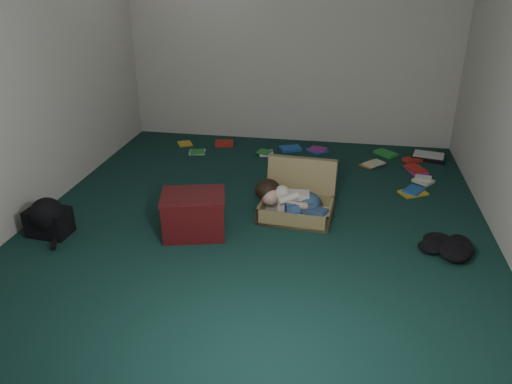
% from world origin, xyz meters
% --- Properties ---
extents(floor, '(4.50, 4.50, 0.00)m').
position_xyz_m(floor, '(0.00, 0.00, 0.00)').
color(floor, '#10302B').
rests_on(floor, ground).
extents(wall_back, '(4.50, 0.00, 4.50)m').
position_xyz_m(wall_back, '(0.00, 2.25, 1.30)').
color(wall_back, silver).
rests_on(wall_back, ground).
extents(wall_front, '(4.50, 0.00, 4.50)m').
position_xyz_m(wall_front, '(0.00, -2.25, 1.30)').
color(wall_front, silver).
rests_on(wall_front, ground).
extents(wall_left, '(0.00, 4.50, 4.50)m').
position_xyz_m(wall_left, '(-2.00, 0.00, 1.30)').
color(wall_left, silver).
rests_on(wall_left, ground).
extents(suitcase, '(0.68, 0.67, 0.47)m').
position_xyz_m(suitcase, '(0.32, 0.24, 0.14)').
color(suitcase, olive).
rests_on(suitcase, floor).
extents(person, '(0.68, 0.37, 0.29)m').
position_xyz_m(person, '(0.27, 0.08, 0.18)').
color(person, beige).
rests_on(person, suitcase).
extents(maroon_bin, '(0.61, 0.53, 0.36)m').
position_xyz_m(maroon_bin, '(-0.50, -0.32, 0.18)').
color(maroon_bin, '#460E10').
rests_on(maroon_bin, floor).
extents(backpack, '(0.44, 0.37, 0.25)m').
position_xyz_m(backpack, '(-1.70, -0.54, 0.13)').
color(backpack, black).
rests_on(backpack, floor).
extents(clothing_pile, '(0.47, 0.40, 0.13)m').
position_xyz_m(clothing_pile, '(1.54, -0.26, 0.07)').
color(clothing_pile, black).
rests_on(clothing_pile, floor).
extents(paper_tray, '(0.43, 0.36, 0.05)m').
position_xyz_m(paper_tray, '(1.70, 1.85, 0.03)').
color(paper_tray, black).
rests_on(paper_tray, floor).
extents(book_scatter, '(3.03, 1.35, 0.02)m').
position_xyz_m(book_scatter, '(0.46, 1.61, 0.01)').
color(book_scatter, gold).
rests_on(book_scatter, floor).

